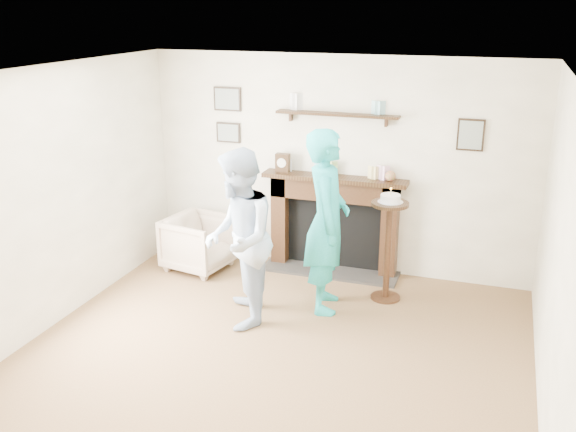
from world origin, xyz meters
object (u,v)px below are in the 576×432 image
object	(u,v)px
armchair	(200,268)
pedestal_table	(389,232)
man	(241,321)
woman	(325,306)

from	to	relation	value
armchair	pedestal_table	bearing A→B (deg)	-82.35
man	woman	size ratio (longest dim) A/B	0.93
woman	pedestal_table	xyz separation A→B (m)	(0.56, 0.40, 0.76)
armchair	woman	distance (m)	1.76
man	pedestal_table	distance (m)	1.78
pedestal_table	woman	bearing A→B (deg)	-144.87
man	woman	bearing A→B (deg)	108.94
woman	man	bearing A→B (deg)	115.90
woman	pedestal_table	size ratio (longest dim) A/B	1.52
armchair	man	bearing A→B (deg)	-127.78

